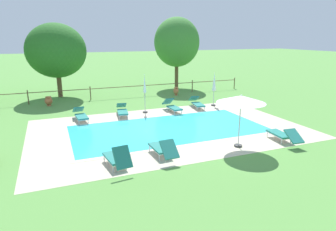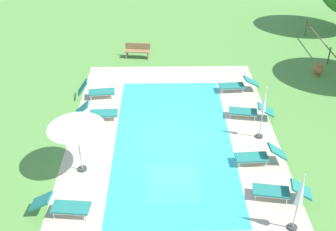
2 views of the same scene
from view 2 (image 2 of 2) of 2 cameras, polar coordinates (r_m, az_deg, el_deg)
name	(u,v)px [view 2 (image 2 of 2)]	position (r m, az deg, el deg)	size (l,w,h in m)	color
ground_plane	(173,140)	(17.81, 0.69, -3.39)	(160.00, 160.00, 0.00)	#599342
pool_deck_paving	(173,140)	(17.81, 0.69, -3.38)	(14.25, 9.06, 0.01)	beige
swimming_pool_water	(173,140)	(17.81, 0.69, -3.37)	(10.19, 5.01, 0.01)	#38C6D1
pool_coping_rim	(173,140)	(17.81, 0.69, -3.36)	(10.67, 5.49, 0.01)	beige
sun_lounger_north_near_steps	(249,111)	(19.43, 11.27, 0.59)	(0.93, 2.14, 0.73)	#237A70
sun_lounger_north_mid	(97,112)	(19.22, -9.79, 0.47)	(0.67, 1.98, 0.89)	#237A70
sun_lounger_north_far	(96,91)	(20.92, -9.96, 3.41)	(0.82, 1.88, 1.02)	#237A70
sun_lounger_north_end	(259,156)	(16.74, 12.55, -5.49)	(0.70, 2.04, 0.82)	#237A70
sun_lounger_south_near_corner	(237,85)	(21.54, 9.61, 4.24)	(0.74, 2.09, 0.75)	#237A70
sun_lounger_south_mid	(62,206)	(14.78, -14.49, -12.08)	(0.79, 2.09, 0.77)	#237A70
sun_lounger_south_far	(280,191)	(15.39, 15.27, -10.06)	(0.92, 2.12, 0.76)	#237A70
patio_umbrella_open_foreground	(76,124)	(15.31, -12.72, -1.17)	(2.14, 2.14, 2.40)	#383838
patio_umbrella_closed_row_west	(264,106)	(17.55, 13.15, 1.23)	(0.32, 0.32, 2.50)	#383838
patio_umbrella_closed_row_mid_west	(300,194)	(13.66, 17.93, -10.31)	(0.32, 0.32, 2.37)	#383838
wooden_bench_lawn_side	(138,50)	(24.92, -4.25, 9.04)	(0.61, 1.54, 0.87)	#937047
terracotta_urn_by_tree	(318,69)	(24.30, 20.19, 6.08)	(0.53, 0.53, 0.66)	#B7663D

